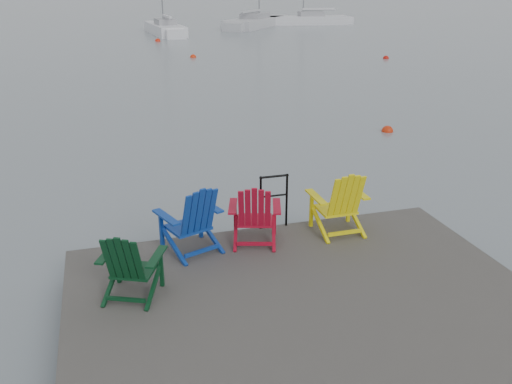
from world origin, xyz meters
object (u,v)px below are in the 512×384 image
object	(u,v)px
sailboat_mid	(257,23)
buoy_c	(386,59)
chair_blue	(192,218)
sailboat_near	(165,30)
buoy_a	(387,131)
chair_red	(255,213)
chair_yellow	(340,202)
buoy_b	(193,57)
sailboat_far	(307,21)
buoy_d	(158,41)
chair_green	(129,264)
handrail	(274,196)

from	to	relation	value
sailboat_mid	buoy_c	world-z (taller)	sailboat_mid
chair_blue	sailboat_near	size ratio (longest dim) A/B	0.10
buoy_a	sailboat_mid	bearing A→B (deg)	79.77
chair_red	chair_yellow	size ratio (longest dim) A/B	0.93
chair_blue	chair_yellow	world-z (taller)	chair_blue
chair_yellow	buoy_c	distance (m)	24.48
sailboat_near	buoy_a	distance (m)	32.16
buoy_b	sailboat_mid	bearing A→B (deg)	63.88
sailboat_far	buoy_a	world-z (taller)	sailboat_far
sailboat_far	buoy_d	distance (m)	19.34
chair_green	buoy_b	world-z (taller)	chair_green
handrail	chair_yellow	size ratio (longest dim) A/B	0.85
handrail	chair_green	xyz separation A→B (m)	(-2.38, -1.49, -0.06)
sailboat_mid	buoy_a	size ratio (longest dim) A/B	39.36
sailboat_near	buoy_c	bearing A→B (deg)	-64.20
sailboat_mid	buoy_c	bearing A→B (deg)	-49.15
handrail	chair_blue	size ratio (longest dim) A/B	0.84
chair_green	buoy_c	distance (m)	27.13
sailboat_far	buoy_a	bearing A→B (deg)	169.74
sailboat_near	sailboat_far	distance (m)	15.81
chair_red	buoy_c	distance (m)	25.21
buoy_a	buoy_c	size ratio (longest dim) A/B	1.03
chair_blue	buoy_d	xyz separation A→B (m)	(3.31, 33.77, -1.04)
chair_green	chair_blue	distance (m)	1.40
buoy_c	buoy_d	bearing A→B (deg)	132.05
chair_green	chair_blue	xyz separation A→B (m)	(0.97, 1.01, 0.06)
buoy_d	chair_blue	bearing A→B (deg)	-95.60
chair_blue	sailboat_near	distance (m)	39.22
buoy_b	buoy_c	distance (m)	11.08
chair_yellow	sailboat_far	bearing A→B (deg)	69.00
chair_red	sailboat_mid	size ratio (longest dim) A/B	0.07
chair_red	buoy_d	distance (m)	33.86
chair_red	sailboat_far	world-z (taller)	sailboat_far
chair_green	sailboat_near	world-z (taller)	sailboat_near
buoy_c	buoy_a	bearing A→B (deg)	-118.59
chair_green	chair_yellow	xyz separation A→B (m)	(3.32, 1.00, 0.06)
buoy_b	buoy_d	bearing A→B (deg)	96.09
buoy_a	buoy_d	bearing A→B (deg)	97.99
handrail	chair_green	world-z (taller)	chair_green
buoy_b	buoy_a	bearing A→B (deg)	-81.03
chair_yellow	sailboat_mid	size ratio (longest dim) A/B	0.08
chair_red	buoy_a	world-z (taller)	chair_red
chair_blue	sailboat_mid	size ratio (longest dim) A/B	0.08
sailboat_mid	sailboat_far	world-z (taller)	sailboat_mid
chair_green	sailboat_near	distance (m)	40.35
handrail	sailboat_mid	size ratio (longest dim) A/B	0.06
buoy_c	buoy_d	xyz separation A→B (m)	(-11.48, 12.72, 0.00)
chair_red	handrail	bearing A→B (deg)	62.85
chair_red	buoy_a	xyz separation A→B (m)	(6.13, 6.90, -1.00)
handrail	chair_green	size ratio (longest dim) A/B	0.94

